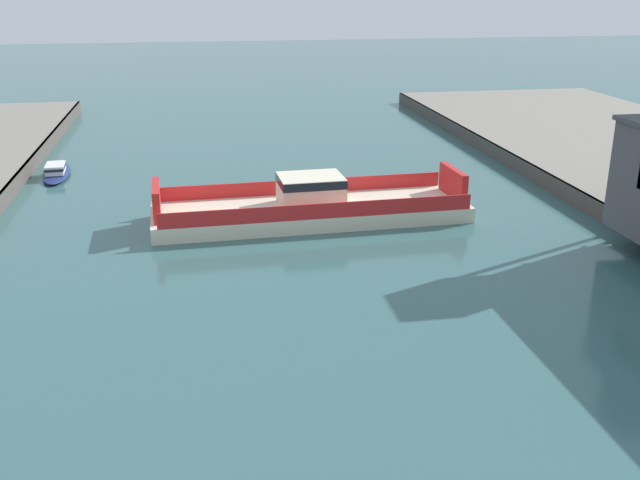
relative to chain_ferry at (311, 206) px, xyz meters
The scene contains 2 objects.
chain_ferry is the anchor object (origin of this frame).
moored_boat_near_left 26.22m from the chain_ferry, 141.87° to the left, with size 2.72×7.98×1.22m.
Camera 1 is at (-7.02, -10.81, 16.94)m, focal length 40.87 mm.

